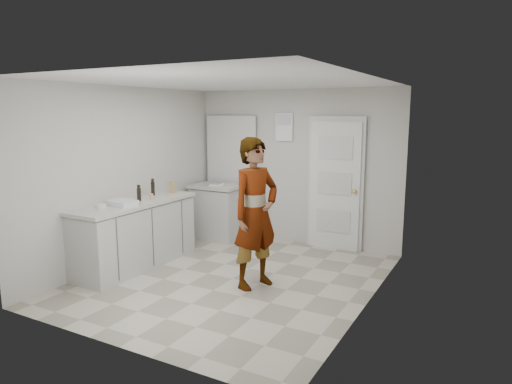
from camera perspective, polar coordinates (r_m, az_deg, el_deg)
The scene contains 12 objects.
ground at distance 6.05m, azimuth -2.97°, elevation -10.77°, with size 4.00×4.00×0.00m, color gray.
room_shell at distance 7.54m, azimuth 3.59°, elevation 1.44°, with size 4.00×4.00×4.00m.
main_counter at distance 6.62m, azimuth -14.75°, elevation -5.38°, with size 0.64×1.96×0.93m.
side_counter at distance 7.83m, azimuth -4.88°, elevation -2.71°, with size 0.84×0.61×0.93m.
person at distance 5.55m, azimuth -0.06°, elevation -2.68°, with size 0.68×0.44×1.85m, color silver.
cake_mix_box at distance 7.06m, azimuth -10.39°, elevation 0.64°, with size 0.11×0.05×0.18m, color #A68053.
spice_jar at distance 6.60m, azimuth -12.94°, elevation -0.55°, with size 0.05×0.05×0.08m, color tan.
oil_cruet_a at distance 6.51m, azimuth -14.43°, elevation -0.13°, with size 0.06×0.06×0.23m.
oil_cruet_b at distance 6.91m, azimuth -12.77°, elevation 0.60°, with size 0.06×0.06×0.25m.
baking_dish at distance 6.29m, azimuth -16.43°, elevation -1.31°, with size 0.39×0.29×0.07m.
egg_bowl at distance 6.18m, azimuth -18.81°, elevation -1.67°, with size 0.13×0.13×0.05m.
papers at distance 7.77m, azimuth -4.91°, elevation 0.96°, with size 0.23×0.29×0.01m, color white.
Camera 1 is at (2.97, -4.81, 2.14)m, focal length 32.00 mm.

